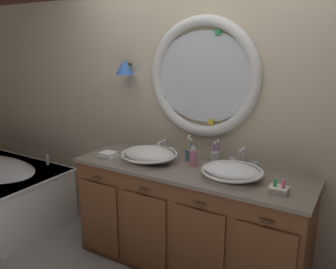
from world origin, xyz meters
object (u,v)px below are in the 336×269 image
object	(u,v)px
toothbrush_holder_right	(215,157)
sink_basin_right	(232,171)
soap_dispenser	(193,157)
toiletry_basket	(279,189)
sink_basin_left	(149,154)
toothbrush_holder_left	(189,154)
folded_hand_towel	(108,155)

from	to	relation	value
toothbrush_holder_right	sink_basin_right	bearing A→B (deg)	-45.36
soap_dispenser	toiletry_basket	distance (m)	0.75
sink_basin_right	toothbrush_holder_right	xyz separation A→B (m)	(-0.24, 0.24, 0.00)
sink_basin_left	sink_basin_right	world-z (taller)	sink_basin_left
sink_basin_left	toothbrush_holder_left	distance (m)	0.34
toiletry_basket	soap_dispenser	bearing A→B (deg)	166.82
toothbrush_holder_left	toiletry_basket	bearing A→B (deg)	-18.80
sink_basin_left	soap_dispenser	size ratio (longest dim) A/B	2.77
toothbrush_holder_right	folded_hand_towel	size ratio (longest dim) A/B	1.43
sink_basin_left	toiletry_basket	world-z (taller)	sink_basin_left
toothbrush_holder_right	soap_dispenser	bearing A→B (deg)	-126.59
sink_basin_left	toothbrush_holder_left	xyz separation A→B (m)	(0.28, 0.18, -0.00)
toothbrush_holder_right	toiletry_basket	distance (m)	0.69
sink_basin_right	toiletry_basket	bearing A→B (deg)	-14.40
sink_basin_left	sink_basin_right	distance (m)	0.74
toothbrush_holder_left	folded_hand_towel	world-z (taller)	toothbrush_holder_left
folded_hand_towel	sink_basin_right	bearing A→B (deg)	5.03
toothbrush_holder_left	soap_dispenser	xyz separation A→B (m)	(0.09, -0.11, 0.02)
toiletry_basket	sink_basin_left	bearing A→B (deg)	175.15
sink_basin_left	toiletry_basket	xyz separation A→B (m)	(1.10, -0.09, -0.04)
folded_hand_towel	soap_dispenser	bearing A→B (deg)	13.20
sink_basin_left	toiletry_basket	bearing A→B (deg)	-4.85
soap_dispenser	toiletry_basket	bearing A→B (deg)	-13.18
sink_basin_right	soap_dispenser	bearing A→B (deg)	168.05
sink_basin_right	toothbrush_holder_left	xyz separation A→B (m)	(-0.45, 0.18, 0.01)
sink_basin_right	folded_hand_towel	world-z (taller)	sink_basin_right
soap_dispenser	toothbrush_holder_right	bearing A→B (deg)	53.41
toothbrush_holder_right	soap_dispenser	xyz separation A→B (m)	(-0.12, -0.17, 0.02)
sink_basin_left	soap_dispenser	distance (m)	0.38
soap_dispenser	folded_hand_towel	bearing A→B (deg)	-166.80
toothbrush_holder_left	soap_dispenser	size ratio (longest dim) A/B	1.27
sink_basin_left	toothbrush_holder_left	world-z (taller)	toothbrush_holder_left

